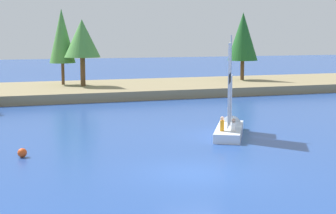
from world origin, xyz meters
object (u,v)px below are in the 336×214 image
Objects in this scene: shoreline_tree_right at (243,37)px; shoreline_tree_centre at (62,36)px; channel_buoy at (22,153)px; sailboat at (230,125)px; shoreline_tree_midright at (82,39)px.

shoreline_tree_centre is at bearing 177.54° from shoreline_tree_right.
shoreline_tree_right is at bearing 46.42° from channel_buoy.
shoreline_tree_midright is at bearing 41.48° from sailboat.
sailboat is (-11.96, -22.16, -4.76)m from shoreline_tree_right.
shoreline_tree_centre reaches higher than sailboat.
shoreline_tree_midright is 0.87× the size of shoreline_tree_right.
channel_buoy is (-6.55, -23.17, -4.83)m from shoreline_tree_midright.
shoreline_tree_centre is 1.17× the size of shoreline_tree_midright.
channel_buoy is at bearing 129.95° from sailboat.
sailboat is at bearing -74.95° from shoreline_tree_centre.
shoreline_tree_right is 25.63m from sailboat.
shoreline_tree_right is at bearing 0.72° from sailboat.
sailboat is at bearing -77.59° from shoreline_tree_midright.
shoreline_tree_midright is 1.04× the size of sailboat.
channel_buoy is at bearing -105.78° from shoreline_tree_midright.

